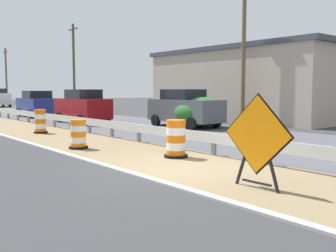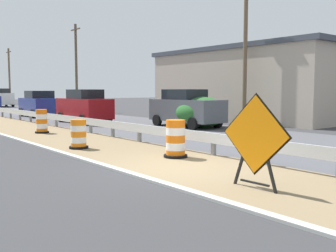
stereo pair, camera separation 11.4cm
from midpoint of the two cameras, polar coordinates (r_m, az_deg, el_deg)
ground_plane at (r=10.14m, az=1.31°, el=-6.26°), size 160.00×160.00×0.00m
median_dirt_strip at (r=10.54m, az=3.89°, el=-5.81°), size 3.63×120.00×0.01m
far_lane_asphalt at (r=15.04m, az=20.34°, el=-2.79°), size 7.96×120.00×0.00m
curb_near_edge at (r=9.38m, az=-4.82°, el=-7.21°), size 0.20×120.00×0.11m
guardrail_median at (r=10.82m, az=14.49°, el=-2.92°), size 0.18×50.77×0.71m
warning_sign_diamond at (r=8.14m, az=13.07°, el=-1.71°), size 0.09×1.69×1.99m
traffic_barrel_nearest at (r=11.73m, az=1.40°, el=-2.12°), size 0.73×0.73×1.14m
traffic_barrel_close at (r=13.84m, az=-12.79°, el=-1.37°), size 0.66×0.66×1.02m
traffic_barrel_mid at (r=19.30m, az=-17.91°, el=0.52°), size 0.64×0.64×1.13m
car_lead_near_lane at (r=24.57m, az=-12.12°, el=2.85°), size 1.93×4.58×2.08m
car_trailing_near_lane at (r=21.57m, az=2.84°, el=2.65°), size 2.04×4.57×2.08m
car_trailing_far_lane at (r=31.24m, az=-18.35°, el=3.12°), size 2.16×4.16×1.99m
car_distant_a at (r=51.99m, az=-23.20°, el=3.85°), size 2.14×4.77×2.24m
roadside_shop_near at (r=27.63m, az=11.85°, el=6.06°), size 6.30×14.05×4.89m
utility_pole_near at (r=23.13m, az=11.42°, el=10.48°), size 0.24×1.80×8.02m
utility_pole_mid at (r=38.52m, az=-13.26°, el=8.53°), size 0.24×1.80×8.29m
utility_pole_far at (r=56.87m, az=-22.24°, el=6.85°), size 0.24×1.80×7.64m
bush_roadside at (r=21.18m, az=5.08°, el=2.05°), size 2.85×2.85×1.68m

